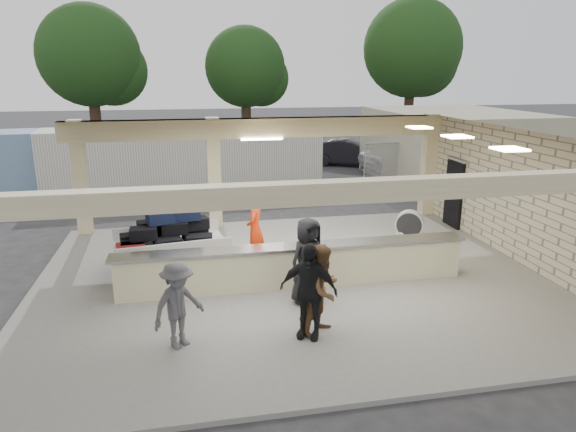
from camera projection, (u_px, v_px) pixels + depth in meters
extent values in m
plane|color=#28272A|center=(290.00, 281.00, 12.47)|extent=(120.00, 120.00, 0.00)
cube|color=slate|center=(290.00, 279.00, 12.45)|extent=(12.00, 10.00, 0.10)
cube|color=tan|center=(291.00, 136.00, 11.51)|extent=(12.00, 10.00, 0.02)
cube|color=#BDB194|center=(520.00, 200.00, 13.11)|extent=(0.02, 10.00, 3.50)
cube|color=black|center=(454.00, 194.00, 16.28)|extent=(0.10, 0.95, 2.10)
cube|color=tan|center=(261.00, 128.00, 16.08)|extent=(12.00, 0.50, 0.60)
cube|color=tan|center=(361.00, 190.00, 6.98)|extent=(12.00, 0.30, 0.30)
cube|color=tan|center=(80.00, 178.00, 15.44)|extent=(0.40, 0.40, 3.50)
cube|color=tan|center=(214.00, 173.00, 16.18)|extent=(0.40, 0.40, 3.50)
cube|color=tan|center=(428.00, 165.00, 17.59)|extent=(0.40, 0.40, 3.50)
cube|color=white|center=(262.00, 139.00, 15.93)|extent=(1.30, 0.12, 0.06)
cube|color=#FFEABF|center=(419.00, 127.00, 13.64)|extent=(0.55, 0.55, 0.04)
cube|color=#FFEABF|center=(457.00, 136.00, 11.76)|extent=(0.55, 0.55, 0.04)
cube|color=#FFEABF|center=(510.00, 149.00, 9.87)|extent=(0.55, 0.55, 0.04)
cube|color=beige|center=(295.00, 267.00, 11.84)|extent=(8.00, 0.50, 0.90)
cube|color=#B7B7BC|center=(295.00, 247.00, 11.71)|extent=(8.20, 0.58, 0.06)
cube|color=silver|center=(171.00, 247.00, 12.58)|extent=(2.89, 1.98, 0.13)
cylinder|color=black|center=(129.00, 278.00, 11.82)|extent=(0.19, 0.44, 0.43)
cylinder|color=black|center=(126.00, 261.00, 12.89)|extent=(0.19, 0.44, 0.43)
cylinder|color=black|center=(220.00, 267.00, 12.51)|extent=(0.19, 0.44, 0.43)
cylinder|color=black|center=(211.00, 251.00, 13.58)|extent=(0.19, 0.44, 0.43)
cube|color=silver|center=(167.00, 230.00, 13.25)|extent=(2.66, 0.44, 0.32)
cube|color=silver|center=(175.00, 250.00, 11.79)|extent=(2.66, 0.44, 0.32)
cube|color=black|center=(135.00, 248.00, 11.96)|extent=(0.67, 0.49, 0.28)
cube|color=black|center=(168.00, 244.00, 12.20)|extent=(0.67, 0.49, 0.28)
cube|color=black|center=(200.00, 241.00, 12.44)|extent=(0.67, 0.49, 0.28)
cube|color=black|center=(134.00, 239.00, 12.54)|extent=(0.67, 0.49, 0.28)
cube|color=black|center=(165.00, 236.00, 12.78)|extent=(0.67, 0.49, 0.28)
cube|color=black|center=(195.00, 233.00, 13.02)|extent=(0.67, 0.49, 0.28)
cube|color=black|center=(143.00, 234.00, 12.05)|extent=(0.67, 0.49, 0.28)
cube|color=black|center=(175.00, 228.00, 12.48)|extent=(0.67, 0.49, 0.28)
cube|color=black|center=(195.00, 223.00, 12.85)|extent=(0.67, 0.49, 0.28)
cube|color=black|center=(151.00, 226.00, 12.60)|extent=(0.67, 0.49, 0.28)
cube|color=black|center=(160.00, 218.00, 12.30)|extent=(0.67, 0.49, 0.28)
cube|color=black|center=(187.00, 214.00, 12.60)|extent=(0.67, 0.49, 0.28)
cube|color=#590F0C|center=(131.00, 250.00, 11.83)|extent=(0.67, 0.49, 0.28)
cylinder|color=silver|center=(409.00, 224.00, 15.01)|extent=(0.85, 0.63, 0.82)
cylinder|color=black|center=(409.00, 224.00, 15.01)|extent=(0.79, 0.62, 0.73)
cube|color=silver|center=(400.00, 236.00, 15.06)|extent=(0.05, 0.45, 0.27)
cube|color=silver|center=(417.00, 235.00, 15.16)|extent=(0.05, 0.45, 0.27)
imported|color=#FF380D|center=(255.00, 229.00, 13.21)|extent=(0.58, 0.75, 1.81)
imported|color=brown|center=(323.00, 289.00, 9.60)|extent=(0.89, 0.85, 1.76)
imported|color=black|center=(308.00, 291.00, 9.44)|extent=(1.15, 0.82, 1.85)
imported|color=#4A4A4F|center=(178.00, 305.00, 9.11)|extent=(1.06, 0.92, 1.62)
imported|color=black|center=(308.00, 261.00, 10.84)|extent=(1.00, 0.74, 1.89)
imported|color=silver|center=(415.00, 158.00, 25.51)|extent=(5.59, 3.34, 1.50)
imported|color=silver|center=(436.00, 153.00, 27.63)|extent=(4.16, 1.65, 1.30)
imported|color=black|center=(349.00, 152.00, 27.55)|extent=(4.41, 3.16, 1.40)
cube|color=silver|center=(187.00, 156.00, 22.70)|extent=(12.10, 3.46, 2.59)
cube|color=#7A99C3|center=(2.00, 162.00, 21.39)|extent=(9.84, 3.28, 2.51)
cylinder|color=gray|center=(364.00, 167.00, 21.62)|extent=(0.06, 0.06, 2.00)
cylinder|color=gray|center=(409.00, 166.00, 21.99)|extent=(0.06, 0.06, 2.00)
cylinder|color=gray|center=(452.00, 164.00, 22.36)|extent=(0.06, 0.06, 2.00)
cylinder|color=gray|center=(493.00, 163.00, 22.74)|extent=(0.06, 0.06, 2.00)
cylinder|color=gray|center=(533.00, 161.00, 23.11)|extent=(0.06, 0.06, 2.00)
cylinder|color=gray|center=(572.00, 160.00, 23.48)|extent=(0.06, 0.06, 2.00)
cube|color=gray|center=(493.00, 163.00, 22.74)|extent=(12.00, 0.02, 2.00)
cylinder|color=gray|center=(496.00, 140.00, 22.46)|extent=(12.00, 0.05, 0.05)
cylinder|color=#382619|center=(95.00, 114.00, 33.02)|extent=(0.70, 0.70, 4.50)
sphere|color=black|center=(89.00, 55.00, 32.04)|extent=(6.30, 6.30, 6.30)
sphere|color=black|center=(112.00, 70.00, 33.07)|extent=(4.50, 4.50, 4.50)
cylinder|color=#382619|center=(246.00, 113.00, 36.84)|extent=(0.70, 0.70, 4.00)
sphere|color=black|center=(245.00, 67.00, 35.97)|extent=(5.60, 5.60, 5.60)
sphere|color=black|center=(261.00, 78.00, 36.97)|extent=(4.00, 4.00, 4.00)
cylinder|color=#382619|center=(409.00, 105.00, 37.99)|extent=(0.70, 0.70, 5.00)
sphere|color=black|center=(412.00, 48.00, 36.90)|extent=(7.00, 7.00, 7.00)
sphere|color=black|center=(423.00, 63.00, 37.96)|extent=(5.00, 5.00, 5.00)
cube|color=#B1AD8C|center=(452.00, 147.00, 23.24)|extent=(6.00, 8.00, 3.20)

